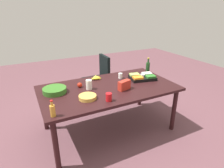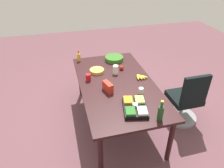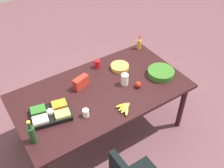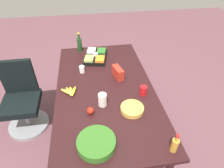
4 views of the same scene
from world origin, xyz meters
The scene contains 13 objects.
ground_plane centered at (0.00, 0.00, 0.00)m, with size 10.00×10.00×0.00m, color brown.
conference_table centered at (0.00, 0.00, 0.71)m, with size 2.08×1.14×0.78m.
salad_bowl centered at (-0.79, 0.17, 0.81)m, with size 0.34×0.34×0.07m, color #326A21.
wine_bottle centered at (0.94, 0.27, 0.89)m, with size 0.09×0.09×0.29m.
chip_bowl centered at (-0.43, -0.23, 0.80)m, with size 0.24×0.24×0.05m, color gold.
dressing_bottle centered at (-0.93, -0.47, 0.85)m, with size 0.07×0.07×0.20m.
paper_cup centered at (0.35, 0.26, 0.82)m, with size 0.07×0.07×0.09m, color white.
chip_bag_red centered at (0.17, -0.19, 0.85)m, with size 0.20×0.08×0.14m, color red.
banana_bunch centered at (-0.05, 0.41, 0.80)m, with size 0.18×0.20×0.04m.
apple_red centered at (-0.40, 0.19, 0.81)m, with size 0.08×0.08×0.08m, color #AB2212.
red_solo_cup centered at (-0.20, -0.41, 0.83)m, with size 0.08×0.08×0.11m, color red.
veggie_tray centered at (0.67, 0.05, 0.81)m, with size 0.47×0.38×0.09m.
mayo_jar centered at (-0.30, 0.06, 0.85)m, with size 0.09×0.09×0.15m, color white.
Camera 3 is at (1.17, 2.02, 2.91)m, focal length 42.30 mm.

